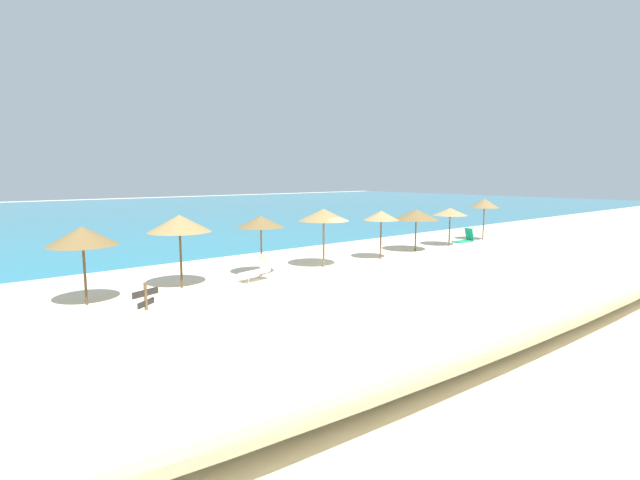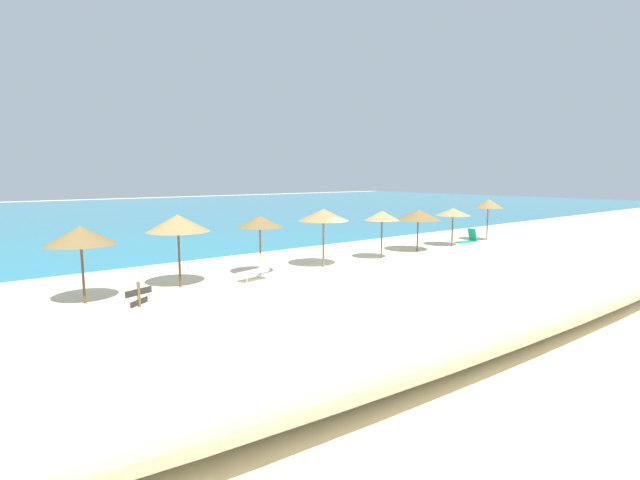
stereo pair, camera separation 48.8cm
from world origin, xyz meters
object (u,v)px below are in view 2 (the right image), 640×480
object	(u,v)px
lounge_chair_0	(468,240)
beach_ball	(443,256)
beach_umbrella_4	(382,216)
beach_umbrella_5	(418,215)
beach_umbrella_0	(80,235)
beach_umbrella_7	(488,204)
beach_umbrella_2	(260,222)
wooden_signpost	(139,304)
cooler_box	(557,244)
beach_umbrella_6	(453,212)
lounge_chair_1	(256,269)
beach_umbrella_3	(323,215)
beach_umbrella_1	(178,223)

from	to	relation	value
lounge_chair_0	beach_ball	distance (m)	4.72
beach_umbrella_4	beach_umbrella_5	world-z (taller)	beach_umbrella_4
beach_umbrella_0	beach_umbrella_4	distance (m)	14.53
beach_umbrella_7	beach_umbrella_2	bearing A→B (deg)	-179.81
lounge_chair_0	beach_umbrella_2	bearing A→B (deg)	93.88
wooden_signpost	cooler_box	distance (m)	26.23
beach_umbrella_0	beach_umbrella_4	size ratio (longest dim) A/B	1.06
beach_umbrella_6	lounge_chair_1	xyz separation A→B (m)	(-14.78, -0.69, -1.69)
lounge_chair_0	beach_ball	world-z (taller)	lounge_chair_0
beach_umbrella_6	beach_umbrella_5	bearing A→B (deg)	179.33
lounge_chair_0	wooden_signpost	bearing A→B (deg)	108.20
beach_umbrella_7	beach_ball	distance (m)	8.73
beach_umbrella_5	beach_umbrella_6	size ratio (longest dim) A/B	1.09
beach_umbrella_3	beach_umbrella_7	xyz separation A→B (m)	(14.57, 0.23, -0.01)
beach_umbrella_4	cooler_box	size ratio (longest dim) A/B	5.09
beach_umbrella_3	beach_umbrella_4	bearing A→B (deg)	-4.64
beach_umbrella_0	wooden_signpost	distance (m)	5.08
wooden_signpost	beach_ball	distance (m)	17.22
beach_umbrella_6	beach_ball	world-z (taller)	beach_umbrella_6
beach_ball	beach_umbrella_7	bearing A→B (deg)	16.73
beach_umbrella_0	beach_umbrella_4	bearing A→B (deg)	-1.33
lounge_chair_0	cooler_box	size ratio (longest dim) A/B	2.95
beach_umbrella_4	cooler_box	distance (m)	12.72
beach_umbrella_2	lounge_chair_1	distance (m)	2.15
beach_ball	lounge_chair_1	bearing A→B (deg)	170.79
beach_umbrella_1	lounge_chair_1	world-z (taller)	beach_umbrella_1
beach_umbrella_4	beach_umbrella_5	bearing A→B (deg)	8.99
beach_umbrella_3	wooden_signpost	bearing A→B (deg)	-155.24
beach_umbrella_7	lounge_chair_1	size ratio (longest dim) A/B	1.94
beach_umbrella_4	cooler_box	world-z (taller)	beach_umbrella_4
beach_umbrella_0	beach_umbrella_6	world-z (taller)	beach_umbrella_0
beach_umbrella_0	beach_ball	xyz separation A→B (m)	(17.31, -2.22, -2.25)
beach_umbrella_3	wooden_signpost	size ratio (longest dim) A/B	1.79
beach_umbrella_0	beach_ball	distance (m)	17.60
beach_umbrella_6	cooler_box	world-z (taller)	beach_umbrella_6
beach_umbrella_4	beach_umbrella_6	distance (m)	6.95
beach_umbrella_0	cooler_box	distance (m)	26.91
beach_umbrella_0	beach_umbrella_3	xyz separation A→B (m)	(10.79, -0.03, 0.15)
beach_umbrella_1	lounge_chair_0	world-z (taller)	beach_umbrella_1
beach_umbrella_0	beach_ball	bearing A→B (deg)	-7.32
beach_umbrella_5	lounge_chair_1	xyz separation A→B (m)	(-11.48, -0.73, -1.69)
beach_umbrella_1	beach_umbrella_0	bearing A→B (deg)	-175.23
lounge_chair_1	beach_umbrella_7	bearing A→B (deg)	-100.22
beach_umbrella_1	cooler_box	distance (m)	23.42
beach_umbrella_2	beach_umbrella_5	world-z (taller)	beach_umbrella_2
beach_umbrella_7	cooler_box	world-z (taller)	beach_umbrella_7
beach_umbrella_2	wooden_signpost	bearing A→B (deg)	-144.41
beach_umbrella_3	beach_umbrella_4	size ratio (longest dim) A/B	1.10
beach_umbrella_3	lounge_chair_0	world-z (taller)	beach_umbrella_3
beach_umbrella_0	cooler_box	xyz separation A→B (m)	(26.52, -3.99, -2.22)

